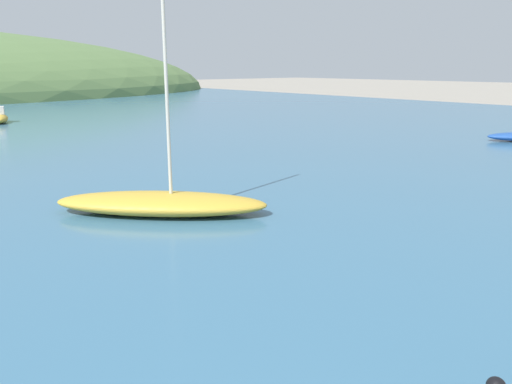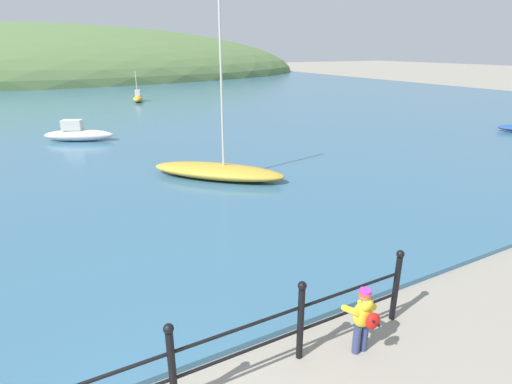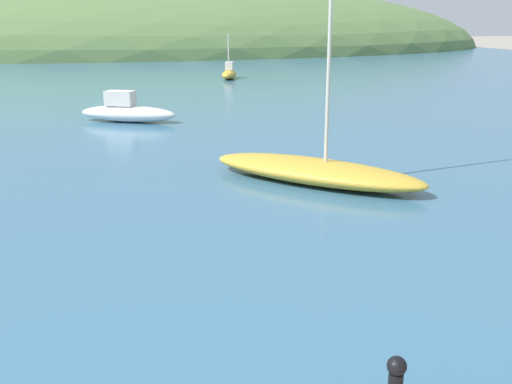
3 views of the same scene
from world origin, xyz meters
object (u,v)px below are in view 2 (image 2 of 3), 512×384
at_px(boat_far_right, 78,134).
at_px(boat_red_dinghy, 138,98).
at_px(boat_green_fishing, 218,170).
at_px(child_in_coat, 364,316).

height_order(boat_far_right, boat_red_dinghy, boat_red_dinghy).
relative_size(boat_far_right, boat_green_fishing, 0.59).
bearing_deg(boat_far_right, child_in_coat, -82.64).
bearing_deg(child_in_coat, boat_far_right, 97.36).
bearing_deg(child_in_coat, boat_red_dinghy, 83.17).
bearing_deg(boat_red_dinghy, child_in_coat, -96.83).
distance_m(boat_red_dinghy, boat_green_fishing, 20.70).
relative_size(boat_red_dinghy, boat_green_fishing, 0.46).
xyz_separation_m(boat_far_right, boat_red_dinghy, (5.49, 12.60, -0.01)).
relative_size(child_in_coat, boat_green_fishing, 0.19).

